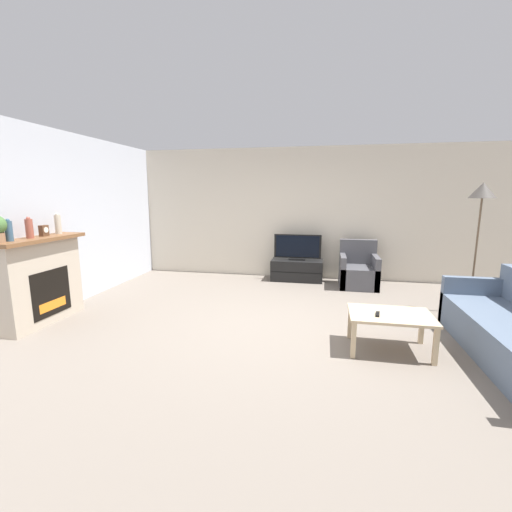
# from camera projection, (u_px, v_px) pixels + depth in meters

# --- Properties ---
(ground_plane) EXTENTS (24.00, 24.00, 0.00)m
(ground_plane) POSITION_uv_depth(u_px,v_px,m) (273.00, 325.00, 4.63)
(ground_plane) COLOR slate
(wall_back) EXTENTS (12.00, 0.06, 2.70)m
(wall_back) POSITION_uv_depth(u_px,v_px,m) (294.00, 214.00, 7.16)
(wall_back) COLOR beige
(wall_back) RESTS_ON ground
(wall_left) EXTENTS (0.06, 12.00, 2.70)m
(wall_left) POSITION_uv_depth(u_px,v_px,m) (51.00, 222.00, 5.04)
(wall_left) COLOR silver
(wall_left) RESTS_ON ground
(fireplace) EXTENTS (0.43, 1.31, 1.19)m
(fireplace) POSITION_uv_depth(u_px,v_px,m) (40.00, 280.00, 4.65)
(fireplace) COLOR #B7A893
(fireplace) RESTS_ON ground
(mantel_vase_left) EXTENTS (0.08, 0.08, 0.28)m
(mantel_vase_left) POSITION_uv_depth(u_px,v_px,m) (9.00, 231.00, 4.14)
(mantel_vase_left) COLOR #385670
(mantel_vase_left) RESTS_ON fireplace
(mantel_vase_centre_left) EXTENTS (0.09, 0.09, 0.28)m
(mantel_vase_centre_left) POSITION_uv_depth(u_px,v_px,m) (29.00, 228.00, 4.42)
(mantel_vase_centre_left) COLOR #994C3D
(mantel_vase_centre_left) RESTS_ON fireplace
(mantel_vase_right) EXTENTS (0.09, 0.09, 0.30)m
(mantel_vase_right) POSITION_uv_depth(u_px,v_px,m) (58.00, 224.00, 4.90)
(mantel_vase_right) COLOR beige
(mantel_vase_right) RESTS_ON fireplace
(mantel_clock) EXTENTS (0.08, 0.11, 0.15)m
(mantel_clock) POSITION_uv_depth(u_px,v_px,m) (44.00, 231.00, 4.65)
(mantel_clock) COLOR brown
(mantel_clock) RESTS_ON fireplace
(tv_stand) EXTENTS (1.04, 0.50, 0.42)m
(tv_stand) POSITION_uv_depth(u_px,v_px,m) (297.00, 270.00, 7.04)
(tv_stand) COLOR black
(tv_stand) RESTS_ON ground
(tv) EXTENTS (0.95, 0.18, 0.52)m
(tv) POSITION_uv_depth(u_px,v_px,m) (297.00, 248.00, 6.95)
(tv) COLOR black
(tv) RESTS_ON tv_stand
(armchair) EXTENTS (0.70, 0.76, 0.87)m
(armchair) POSITION_uv_depth(u_px,v_px,m) (358.00, 272.00, 6.56)
(armchair) COLOR #4C4C51
(armchair) RESTS_ON ground
(coffee_table) EXTENTS (0.90, 0.62, 0.44)m
(coffee_table) POSITION_uv_depth(u_px,v_px,m) (390.00, 319.00, 3.83)
(coffee_table) COLOR #CCB289
(coffee_table) RESTS_ON ground
(remote) EXTENTS (0.06, 0.15, 0.02)m
(remote) POSITION_uv_depth(u_px,v_px,m) (378.00, 314.00, 3.77)
(remote) COLOR black
(remote) RESTS_ON coffee_table
(floor_lamp) EXTENTS (0.36, 0.36, 1.91)m
(floor_lamp) POSITION_uv_depth(u_px,v_px,m) (482.00, 199.00, 4.83)
(floor_lamp) COLOR black
(floor_lamp) RESTS_ON ground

